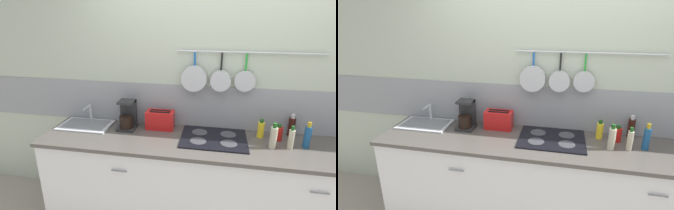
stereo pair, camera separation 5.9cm
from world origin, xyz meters
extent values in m
cube|color=#B2BCA8|center=(0.00, 0.37, 1.30)|extent=(7.20, 0.06, 2.60)
cube|color=gray|center=(0.00, 0.37, 1.12)|extent=(7.20, 0.07, 0.44)
cylinder|color=#B7BABF|center=(0.26, 0.32, 1.67)|extent=(1.33, 0.02, 0.02)
cylinder|color=#1959B2|center=(-0.23, 0.32, 1.60)|extent=(0.02, 0.02, 0.12)
cylinder|color=#B7BABF|center=(-0.23, 0.28, 1.42)|extent=(0.24, 0.07, 0.24)
cylinder|color=black|center=(0.02, 0.32, 1.59)|extent=(0.02, 0.02, 0.16)
cylinder|color=#B7BABF|center=(0.02, 0.28, 1.41)|extent=(0.19, 0.07, 0.19)
cylinder|color=green|center=(0.24, 0.32, 1.59)|extent=(0.02, 0.02, 0.16)
cylinder|color=#B7BABF|center=(0.24, 0.30, 1.41)|extent=(0.19, 0.04, 0.19)
cube|color=silver|center=(0.00, 0.00, 0.43)|extent=(3.24, 0.62, 0.86)
cylinder|color=slate|center=(-0.81, -0.32, 0.71)|extent=(0.14, 0.01, 0.01)
cylinder|color=slate|center=(0.81, -0.32, 0.71)|extent=(0.14, 0.01, 0.01)
cube|color=#4C4742|center=(0.00, 0.00, 0.88)|extent=(3.28, 0.66, 0.03)
cube|color=#B7BABF|center=(-1.34, 0.14, 0.91)|extent=(0.53, 0.35, 0.01)
cube|color=slate|center=(-1.34, 0.14, 0.92)|extent=(0.45, 0.28, 0.00)
cylinder|color=#B7BABF|center=(-1.34, 0.27, 0.99)|extent=(0.03, 0.03, 0.19)
cylinder|color=#B7BABF|center=(-1.34, 0.20, 1.08)|extent=(0.02, 0.14, 0.02)
cube|color=#262628|center=(-0.88, 0.15, 0.91)|extent=(0.18, 0.19, 0.02)
cube|color=#262628|center=(-0.88, 0.21, 1.05)|extent=(0.16, 0.07, 0.29)
cylinder|color=black|center=(-0.88, 0.12, 0.98)|extent=(0.13, 0.13, 0.12)
cube|color=#262628|center=(-0.88, 0.17, 1.18)|extent=(0.16, 0.14, 0.02)
cube|color=red|center=(-0.56, 0.22, 0.99)|extent=(0.28, 0.15, 0.18)
cube|color=black|center=(-0.56, 0.20, 1.08)|extent=(0.21, 0.03, 0.00)
cube|color=black|center=(-0.56, 0.25, 1.08)|extent=(0.21, 0.03, 0.00)
cube|color=black|center=(-0.70, 0.22, 1.03)|extent=(0.02, 0.02, 0.02)
cube|color=black|center=(-0.01, 0.07, 0.91)|extent=(0.61, 0.49, 0.01)
cylinder|color=#38383D|center=(-0.15, -0.02, 0.91)|extent=(0.15, 0.15, 0.00)
cylinder|color=#38383D|center=(0.12, -0.02, 0.91)|extent=(0.15, 0.15, 0.00)
cylinder|color=#38383D|center=(-0.15, 0.17, 0.91)|extent=(0.15, 0.15, 0.00)
cylinder|color=#38383D|center=(0.12, 0.17, 0.91)|extent=(0.15, 0.15, 0.00)
cylinder|color=yellow|center=(0.42, 0.20, 0.97)|extent=(0.06, 0.06, 0.15)
cylinder|color=#194C19|center=(0.42, 0.20, 1.06)|extent=(0.03, 0.03, 0.03)
cylinder|color=#BFB799|center=(0.49, -0.01, 0.99)|extent=(0.06, 0.06, 0.19)
cylinder|color=#194C19|center=(0.49, -0.01, 1.11)|extent=(0.03, 0.03, 0.04)
cylinder|color=red|center=(0.57, 0.16, 0.96)|extent=(0.07, 0.07, 0.13)
cylinder|color=#194C19|center=(0.57, 0.16, 1.04)|extent=(0.04, 0.04, 0.03)
cylinder|color=#BFB799|center=(0.64, 0.01, 0.98)|extent=(0.05, 0.05, 0.17)
cylinder|color=#194C19|center=(0.64, 0.01, 1.09)|extent=(0.03, 0.03, 0.04)
cylinder|color=#33140F|center=(0.71, 0.29, 0.99)|extent=(0.06, 0.06, 0.18)
cylinder|color=beige|center=(0.71, 0.29, 1.10)|extent=(0.03, 0.03, 0.04)
cylinder|color=navy|center=(0.78, 0.05, 1.00)|extent=(0.06, 0.06, 0.20)
cylinder|color=#B28C19|center=(0.78, 0.05, 1.12)|extent=(0.03, 0.03, 0.04)
camera|label=1|loc=(-0.02, -2.18, 2.00)|focal=28.00mm
camera|label=2|loc=(0.04, -2.17, 2.00)|focal=28.00mm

